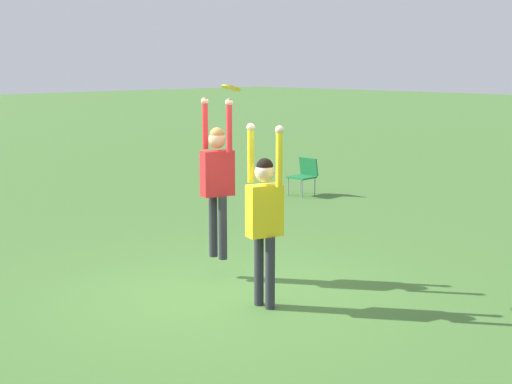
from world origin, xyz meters
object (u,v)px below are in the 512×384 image
at_px(person_defending, 265,211).
at_px(frisbee, 231,88).
at_px(camping_chair_2, 305,173).
at_px(person_jumping, 217,174).

relative_size(person_defending, frisbee, 9.05).
bearing_deg(camping_chair_2, person_defending, 126.72).
distance_m(person_jumping, person_defending, 1.40).
bearing_deg(person_defending, frisbee, -75.04).
height_order(person_defending, frisbee, frisbee).
height_order(person_jumping, frisbee, frisbee).
xyz_separation_m(person_jumping, person_defending, (1.31, -0.40, -0.27)).
distance_m(person_jumping, frisbee, 1.43).
bearing_deg(camping_chair_2, frisbee, 123.05).
relative_size(person_jumping, camping_chair_2, 2.61).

